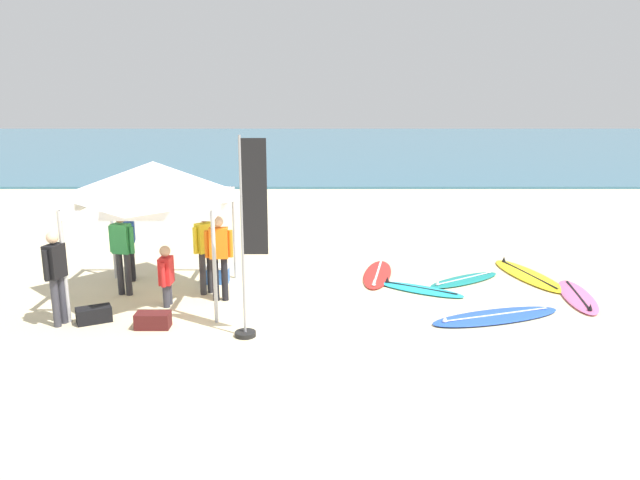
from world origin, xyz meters
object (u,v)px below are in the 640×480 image
object	(u,v)px
person_black	(55,272)
surfboard_red	(377,274)
gear_bag_by_pole	(94,315)
surfboard_yellow	(528,275)
person_red	(166,273)
surfboard_cyan	(420,289)
person_blue	(129,236)
person_orange	(219,252)
surfboard_pink	(577,296)
gear_bag_near_tent	(153,320)
canopy_tent	(154,180)
cooler_box	(217,274)
banner_flag	(249,247)
surfboard_teal	(464,280)
surfboard_blue	(495,316)
person_yellow	(205,247)
person_green	(122,248)

from	to	relation	value
person_black	surfboard_red	bearing A→B (deg)	26.49
person_black	gear_bag_by_pole	size ratio (longest dim) A/B	2.85
surfboard_yellow	person_red	distance (m)	7.86
surfboard_cyan	person_blue	size ratio (longest dim) A/B	1.09
person_blue	person_black	world-z (taller)	same
person_blue	person_orange	distance (m)	2.54
surfboard_pink	gear_bag_near_tent	bearing A→B (deg)	-169.01
canopy_tent	person_blue	size ratio (longest dim) A/B	1.63
surfboard_cyan	person_red	distance (m)	5.16
surfboard_red	cooler_box	xyz separation A→B (m)	(-3.51, -0.50, 0.16)
surfboard_cyan	banner_flag	bearing A→B (deg)	-143.34
canopy_tent	person_orange	size ratio (longest dim) A/B	1.63
surfboard_red	person_red	xyz separation A→B (m)	(-4.25, -1.95, 0.62)
surfboard_teal	person_red	distance (m)	6.32
surfboard_yellow	gear_bag_by_pole	bearing A→B (deg)	-162.54
surfboard_blue	banner_flag	bearing A→B (deg)	-169.16
surfboard_cyan	cooler_box	bearing A→B (deg)	172.63
person_orange	gear_bag_by_pole	bearing A→B (deg)	-150.90
surfboard_teal	person_yellow	world-z (taller)	person_yellow
gear_bag_near_tent	surfboard_teal	bearing A→B (deg)	23.81
surfboard_red	person_blue	size ratio (longest dim) A/B	1.33
surfboard_yellow	cooler_box	bearing A→B (deg)	-176.43
banner_flag	surfboard_red	bearing A→B (deg)	54.81
surfboard_teal	person_green	world-z (taller)	person_green
canopy_tent	person_yellow	world-z (taller)	canopy_tent
surfboard_yellow	cooler_box	size ratio (longest dim) A/B	5.29
canopy_tent	person_black	size ratio (longest dim) A/B	1.63
gear_bag_near_tent	surfboard_cyan	bearing A→B (deg)	22.10
banner_flag	person_yellow	bearing A→B (deg)	117.17
surfboard_blue	cooler_box	size ratio (longest dim) A/B	5.37
surfboard_yellow	person_yellow	distance (m)	7.13
banner_flag	gear_bag_near_tent	xyz separation A→B (m)	(-1.78, 0.37, -1.43)
person_yellow	canopy_tent	bearing A→B (deg)	-162.79
surfboard_teal	person_yellow	distance (m)	5.60
cooler_box	person_yellow	bearing A→B (deg)	-97.98
banner_flag	gear_bag_near_tent	bearing A→B (deg)	168.12
person_red	gear_bag_near_tent	size ratio (longest dim) A/B	2.00
surfboard_red	gear_bag_by_pole	xyz separation A→B (m)	(-5.37, -2.82, 0.10)
person_green	gear_bag_by_pole	distance (m)	1.75
person_black	surfboard_yellow	bearing A→B (deg)	17.22
surfboard_pink	person_red	xyz separation A→B (m)	(-8.14, -0.43, 0.62)
surfboard_blue	person_blue	xyz separation A→B (m)	(-7.35, 2.34, 0.95)
surfboard_pink	banner_flag	world-z (taller)	banner_flag
surfboard_cyan	banner_flag	world-z (taller)	banner_flag
surfboard_teal	person_blue	bearing A→B (deg)	179.06
surfboard_pink	person_orange	bearing A→B (deg)	-179.00
person_yellow	person_red	distance (m)	1.02
person_orange	person_red	world-z (taller)	person_orange
canopy_tent	person_blue	xyz separation A→B (m)	(-0.92, 1.19, -1.40)
surfboard_cyan	surfboard_red	bearing A→B (deg)	126.86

